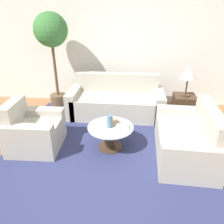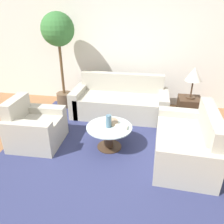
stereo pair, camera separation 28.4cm
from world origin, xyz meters
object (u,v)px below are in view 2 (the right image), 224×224
at_px(bowl, 112,122).
at_px(loveseat, 189,144).
at_px(potted_plant, 59,39).
at_px(sofa_main, 120,102).
at_px(vase, 109,121).
at_px(table_lamp, 194,75).
at_px(armchair, 34,128).
at_px(coffee_table, 109,134).
at_px(book_stack, 121,127).

bearing_deg(bowl, loveseat, -9.25).
bearing_deg(bowl, potted_plant, 135.02).
distance_m(sofa_main, vase, 1.36).
bearing_deg(potted_plant, table_lamp, -6.76).
height_order(armchair, bowl, armchair).
xyz_separation_m(coffee_table, book_stack, (0.20, -0.01, 0.16)).
relative_size(coffee_table, book_stack, 3.63).
height_order(table_lamp, vase, table_lamp).
xyz_separation_m(sofa_main, bowl, (0.04, -1.22, 0.15)).
distance_m(sofa_main, bowl, 1.23).
bearing_deg(table_lamp, loveseat, -96.89).
distance_m(sofa_main, potted_plant, 1.88).
bearing_deg(armchair, loveseat, -92.27).
relative_size(sofa_main, table_lamp, 3.32).
relative_size(table_lamp, potted_plant, 0.29).
height_order(sofa_main, armchair, sofa_main).
distance_m(loveseat, vase, 1.29).
xyz_separation_m(armchair, coffee_table, (1.31, 0.09, -0.02)).
bearing_deg(book_stack, potted_plant, 137.58).
bearing_deg(vase, armchair, -176.50).
bearing_deg(coffee_table, bowl, 77.97).
relative_size(sofa_main, vase, 9.70).
height_order(coffee_table, bowl, bowl).
bearing_deg(loveseat, bowl, -97.07).
distance_m(coffee_table, bowl, 0.20).
xyz_separation_m(sofa_main, potted_plant, (-1.37, 0.18, 1.28)).
relative_size(sofa_main, coffee_table, 2.69).
bearing_deg(vase, table_lamp, 39.96).
bearing_deg(book_stack, loveseat, -3.10).
xyz_separation_m(loveseat, vase, (-1.26, 0.09, 0.23)).
bearing_deg(book_stack, vase, -179.55).
xyz_separation_m(sofa_main, book_stack, (0.22, -1.34, 0.14)).
xyz_separation_m(armchair, potted_plant, (-0.08, 1.60, 1.28)).
xyz_separation_m(coffee_table, bowl, (0.02, 0.10, 0.17)).
relative_size(sofa_main, potted_plant, 0.97).
bearing_deg(sofa_main, table_lamp, -5.96).
bearing_deg(bowl, table_lamp, 37.75).
relative_size(vase, book_stack, 1.01).
height_order(sofa_main, potted_plant, potted_plant).
height_order(vase, bowl, vase).
height_order(sofa_main, coffee_table, sofa_main).
height_order(coffee_table, table_lamp, table_lamp).
distance_m(loveseat, book_stack, 1.07).
distance_m(loveseat, potted_plant, 3.35).
bearing_deg(sofa_main, bowl, -88.22).
bearing_deg(potted_plant, vase, -47.81).
bearing_deg(armchair, vase, -88.58).
bearing_deg(book_stack, armchair, -175.67).
bearing_deg(book_stack, sofa_main, 100.56).
bearing_deg(potted_plant, coffee_table, -47.43).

